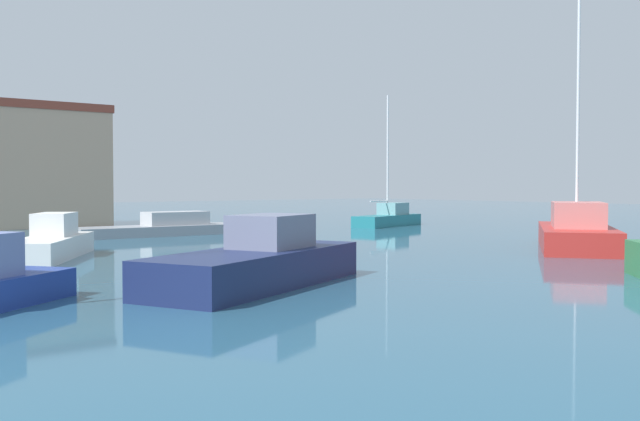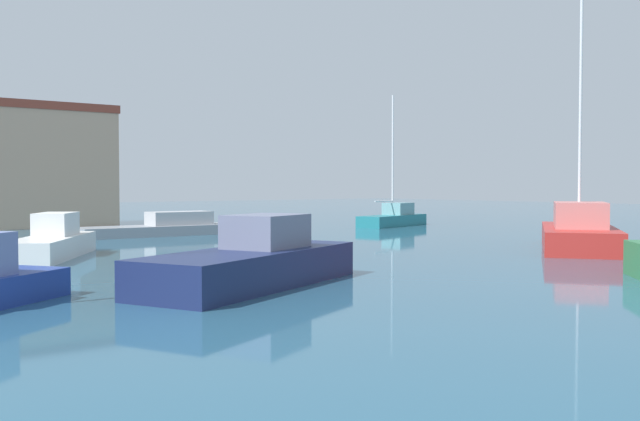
# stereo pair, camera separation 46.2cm
# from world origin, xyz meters

# --- Properties ---
(water) EXTENTS (160.00, 160.00, 0.00)m
(water) POSITION_xyz_m (15.00, 20.00, 0.00)
(water) COLOR #285670
(water) RESTS_ON ground
(sailboat_teal_mid_harbor) EXTENTS (6.12, 3.32, 8.22)m
(sailboat_teal_mid_harbor) POSITION_xyz_m (33.82, 30.53, 0.55)
(sailboat_teal_mid_harbor) COLOR #1E707A
(sailboat_teal_mid_harbor) RESTS_ON water
(motorboat_white_far_left) EXTENTS (4.74, 6.07, 1.59)m
(motorboat_white_far_left) POSITION_xyz_m (10.54, 23.28, 0.54)
(motorboat_white_far_left) COLOR white
(motorboat_white_far_left) RESTS_ON water
(sailboat_red_inner_mooring) EXTENTS (8.13, 7.04, 11.83)m
(sailboat_red_inner_mooring) POSITION_xyz_m (28.53, 13.84, 0.70)
(sailboat_red_inner_mooring) COLOR #B22823
(sailboat_red_inner_mooring) RESTS_ON water
(motorboat_grey_center_channel) EXTENTS (8.65, 2.51, 1.21)m
(motorboat_grey_center_channel) POSITION_xyz_m (18.74, 31.48, 0.41)
(motorboat_grey_center_channel) COLOR gray
(motorboat_grey_center_channel) RESTS_ON water
(motorboat_navy_behind_lamppost) EXTENTS (7.52, 5.20, 1.82)m
(motorboat_navy_behind_lamppost) POSITION_xyz_m (12.51, 12.78, 0.61)
(motorboat_navy_behind_lamppost) COLOR #19234C
(motorboat_navy_behind_lamppost) RESTS_ON water
(waterfront_apartments) EXTENTS (9.44, 6.16, 7.58)m
(waterfront_apartments) POSITION_xyz_m (15.28, 43.85, 3.80)
(waterfront_apartments) COLOR tan
(waterfront_apartments) RESTS_ON ground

